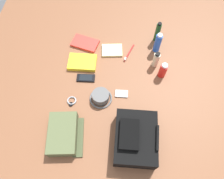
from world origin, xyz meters
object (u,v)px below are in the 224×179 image
lotion_bottle (156,60)px  wristwatch (72,101)px  notepad (112,50)px  backpack (135,138)px  toiletry_pouch (64,134)px  travel_guidebook (82,62)px  bucket_hat (101,97)px  shampoo_bottle (158,32)px  deodorant_spray (158,43)px  sunscreen_spray (163,70)px  paperback_novel (85,43)px  toothbrush (129,54)px  cell_phone (86,78)px  media_player (121,94)px

lotion_bottle → wristwatch: 0.64m
lotion_bottle → notepad: lotion_bottle is taller
backpack → toiletry_pouch: 0.42m
travel_guidebook → lotion_bottle: bearing=95.4°
bucket_hat → shampoo_bottle: (-0.54, 0.35, 0.06)m
travel_guidebook → notepad: size_ratio=1.36×
deodorant_spray → lotion_bottle: deodorant_spray is taller
sunscreen_spray → paperback_novel: 0.62m
shampoo_bottle → toothbrush: bearing=-50.5°
paperback_novel → travel_guidebook: travel_guidebook is taller
travel_guidebook → sunscreen_spray: bearing=86.9°
bucket_hat → lotion_bottle: (-0.31, 0.34, 0.04)m
paperback_novel → cell_phone: size_ratio=1.68×
bucket_hat → shampoo_bottle: shampoo_bottle is taller
paperback_novel → wristwatch: bearing=-0.6°
lotion_bottle → travel_guidebook: (0.05, -0.52, -0.05)m
backpack → media_player: bearing=-160.7°
backpack → travel_guidebook: (-0.52, -0.41, -0.05)m
bucket_hat → deodorant_spray: bearing=141.7°
shampoo_bottle → media_player: size_ratio=2.01×
shampoo_bottle → paperback_novel: (0.11, -0.53, -0.07)m
toiletry_pouch → media_player: size_ratio=3.14×
cell_phone → wristwatch: bearing=-18.8°
shampoo_bottle → deodorant_spray: (0.10, 0.00, -0.00)m
toothbrush → sunscreen_spray: bearing=58.2°
lotion_bottle → media_player: lotion_bottle is taller
sunscreen_spray → wristwatch: (0.27, -0.58, -0.05)m
toiletry_pouch → paperback_novel: bearing=179.9°
lotion_bottle → paperback_novel: 0.55m
toothbrush → cell_phone: bearing=-49.1°
cell_phone → toothbrush: 0.37m
cell_phone → media_player: (0.09, 0.26, -0.00)m
backpack → toothbrush: backpack is taller
shampoo_bottle → bucket_hat: bearing=-32.6°
bucket_hat → cell_phone: size_ratio=1.16×
backpack → sunscreen_spray: backpack is taller
cell_phone → wristwatch: size_ratio=1.81×
toiletry_pouch → wristwatch: bearing=-179.0°
backpack → bucket_hat: backpack is taller
toiletry_pouch → lotion_bottle: bearing=137.7°
bucket_hat → notepad: bearing=176.0°
paperback_novel → media_player: 0.50m
media_player → lotion_bottle: bearing=140.8°
sunscreen_spray → toothbrush: size_ratio=0.78×
bucket_hat → deodorant_spray: deodorant_spray is taller
deodorant_spray → wristwatch: (0.49, -0.54, -0.07)m
lotion_bottle → backpack: bearing=-10.6°
sunscreen_spray → wristwatch: 0.65m
bucket_hat → paperback_novel: 0.47m
sunscreen_spray → wristwatch: bearing=-64.9°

